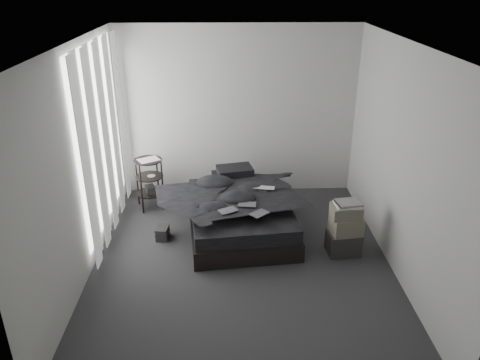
{
  "coord_description": "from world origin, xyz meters",
  "views": [
    {
      "loc": [
        -0.15,
        -4.81,
        3.28
      ],
      "look_at": [
        0.0,
        0.8,
        0.75
      ],
      "focal_mm": 35.0,
      "sensor_mm": 36.0,
      "label": 1
    }
  ],
  "objects_px": {
    "bed": "(240,223)",
    "side_stand": "(150,184)",
    "laptop": "(264,185)",
    "box_lower": "(343,242)"
  },
  "relations": [
    {
      "from": "bed",
      "to": "side_stand",
      "type": "relative_size",
      "value": 2.35
    },
    {
      "from": "bed",
      "to": "box_lower",
      "type": "bearing_deg",
      "value": -30.67
    },
    {
      "from": "bed",
      "to": "box_lower",
      "type": "distance_m",
      "value": 1.41
    },
    {
      "from": "laptop",
      "to": "side_stand",
      "type": "xyz_separation_m",
      "value": [
        -1.64,
        0.67,
        -0.27
      ]
    },
    {
      "from": "box_lower",
      "to": "side_stand",
      "type": "bearing_deg",
      "value": 153.02
    },
    {
      "from": "laptop",
      "to": "box_lower",
      "type": "xyz_separation_m",
      "value": [
        0.97,
        -0.66,
        -0.5
      ]
    },
    {
      "from": "bed",
      "to": "box_lower",
      "type": "relative_size",
      "value": 4.51
    },
    {
      "from": "bed",
      "to": "laptop",
      "type": "height_order",
      "value": "laptop"
    },
    {
      "from": "side_stand",
      "to": "box_lower",
      "type": "relative_size",
      "value": 1.92
    },
    {
      "from": "laptop",
      "to": "side_stand",
      "type": "bearing_deg",
      "value": 169.54
    }
  ]
}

